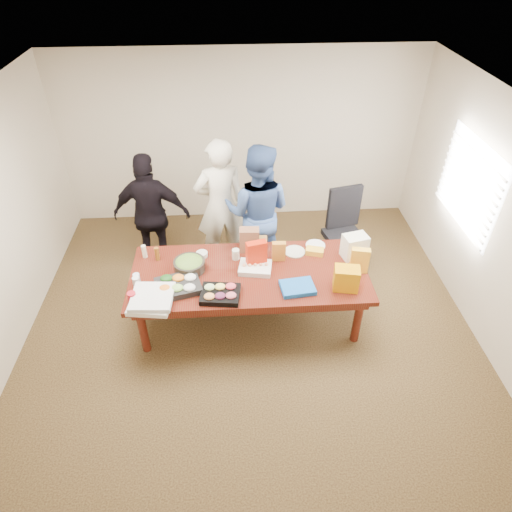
{
  "coord_description": "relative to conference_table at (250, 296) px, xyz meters",
  "views": [
    {
      "loc": [
        -0.17,
        -4.04,
        4.15
      ],
      "look_at": [
        0.09,
        0.1,
        0.92
      ],
      "focal_mm": 31.31,
      "sensor_mm": 36.0,
      "label": 1
    }
  ],
  "objects": [
    {
      "name": "chip_bag_yellow",
      "position": [
        1.29,
        -0.05,
        0.53
      ],
      "size": [
        0.23,
        0.13,
        0.32
      ],
      "primitive_type": "cube",
      "rotation": [
        0.0,
        0.0,
        -0.2
      ],
      "color": "yellow",
      "rests_on": "conference_table"
    },
    {
      "name": "clear_cup_a",
      "position": [
        -1.29,
        -0.15,
        0.43
      ],
      "size": [
        0.1,
        0.1,
        0.11
      ],
      "primitive_type": "cylinder",
      "rotation": [
        0.0,
        0.0,
        -0.2
      ],
      "color": "white",
      "rests_on": "conference_table"
    },
    {
      "name": "wall_back",
      "position": [
        0.0,
        2.5,
        0.98
      ],
      "size": [
        5.5,
        0.04,
        2.7
      ],
      "primitive_type": "cube",
      "color": "beige",
      "rests_on": "floor"
    },
    {
      "name": "chip_bag_red",
      "position": [
        0.09,
        0.12,
        0.55
      ],
      "size": [
        0.26,
        0.15,
        0.35
      ],
      "primitive_type": "cube",
      "rotation": [
        0.0,
        0.0,
        0.24
      ],
      "color": "red",
      "rests_on": "conference_table"
    },
    {
      "name": "banana_bunch",
      "position": [
        0.83,
        0.32,
        0.41
      ],
      "size": [
        0.24,
        0.18,
        0.07
      ],
      "primitive_type": "cube",
      "rotation": [
        0.0,
        0.0,
        -0.28
      ],
      "color": "yellow",
      "rests_on": "conference_table"
    },
    {
      "name": "bread_loaf",
      "position": [
        0.1,
        0.52,
        0.44
      ],
      "size": [
        0.32,
        0.16,
        0.13
      ],
      "primitive_type": "cube",
      "rotation": [
        0.0,
        0.0,
        -0.07
      ],
      "color": "olive",
      "rests_on": "conference_table"
    },
    {
      "name": "dip_bowl_b",
      "position": [
        -0.57,
        0.35,
        0.4
      ],
      "size": [
        0.16,
        0.16,
        0.06
      ],
      "primitive_type": "cylinder",
      "rotation": [
        0.0,
        0.0,
        0.12
      ],
      "color": "silver",
      "rests_on": "conference_table"
    },
    {
      "name": "mayo_jar",
      "position": [
        -0.15,
        0.27,
        0.44
      ],
      "size": [
        0.11,
        0.11,
        0.14
      ],
      "primitive_type": "cylinder",
      "rotation": [
        0.0,
        0.0,
        0.22
      ],
      "color": "beige",
      "rests_on": "conference_table"
    },
    {
      "name": "conference_table",
      "position": [
        0.0,
        0.0,
        0.0
      ],
      "size": [
        2.8,
        1.2,
        0.75
      ],
      "primitive_type": "cube",
      "color": "#4C1C0F",
      "rests_on": "floor"
    },
    {
      "name": "sheet_cake",
      "position": [
        0.07,
        0.04,
        0.41
      ],
      "size": [
        0.42,
        0.34,
        0.07
      ],
      "primitive_type": "cube",
      "rotation": [
        0.0,
        0.0,
        -0.16
      ],
      "color": "white",
      "rests_on": "conference_table"
    },
    {
      "name": "dip_bowl_a",
      "position": [
        0.39,
        0.33,
        0.4
      ],
      "size": [
        0.17,
        0.17,
        0.06
      ],
      "primitive_type": "cylinder",
      "rotation": [
        0.0,
        0.0,
        0.19
      ],
      "color": "beige",
      "rests_on": "conference_table"
    },
    {
      "name": "office_chair",
      "position": [
        1.38,
        0.95,
        0.2
      ],
      "size": [
        0.7,
        0.7,
        1.14
      ],
      "primitive_type": "cube",
      "rotation": [
        0.0,
        0.0,
        0.23
      ],
      "color": "black",
      "rests_on": "floor"
    },
    {
      "name": "fruit_tray",
      "position": [
        -0.34,
        -0.39,
        0.41
      ],
      "size": [
        0.47,
        0.39,
        0.07
      ],
      "primitive_type": "cube",
      "rotation": [
        0.0,
        0.0,
        -0.13
      ],
      "color": "black",
      "rests_on": "conference_table"
    },
    {
      "name": "wall_right",
      "position": [
        2.75,
        0.0,
        0.98
      ],
      "size": [
        0.04,
        5.0,
        2.7
      ],
      "primitive_type": "cube",
      "color": "beige",
      "rests_on": "floor"
    },
    {
      "name": "red_cup",
      "position": [
        -1.3,
        -0.41,
        0.44
      ],
      "size": [
        0.1,
        0.1,
        0.12
      ],
      "primitive_type": "cylinder",
      "rotation": [
        0.0,
        0.0,
        0.12
      ],
      "color": "#B21924",
      "rests_on": "conference_table"
    },
    {
      "name": "grocery_bag_white",
      "position": [
        1.3,
        0.23,
        0.53
      ],
      "size": [
        0.32,
        0.27,
        0.3
      ],
      "primitive_type": "cube",
      "rotation": [
        0.0,
        0.0,
        0.24
      ],
      "color": "white",
      "rests_on": "conference_table"
    },
    {
      "name": "chip_bag_orange",
      "position": [
        0.37,
        0.23,
        0.5
      ],
      "size": [
        0.17,
        0.08,
        0.25
      ],
      "primitive_type": "cube",
      "rotation": [
        0.0,
        0.0,
        -0.02
      ],
      "color": "#BF7724",
      "rests_on": "conference_table"
    },
    {
      "name": "window_blinds",
      "position": [
        2.68,
        0.6,
        1.12
      ],
      "size": [
        0.04,
        1.36,
        1.0
      ],
      "primitive_type": "cube",
      "color": "beige",
      "rests_on": "wall_right"
    },
    {
      "name": "veggie_tray",
      "position": [
        -0.82,
        -0.23,
        0.41
      ],
      "size": [
        0.57,
        0.5,
        0.07
      ],
      "primitive_type": "cube",
      "rotation": [
        0.0,
        0.0,
        0.26
      ],
      "color": "black",
      "rests_on": "conference_table"
    },
    {
      "name": "plate_a",
      "position": [
        0.59,
        0.36,
        0.38
      ],
      "size": [
        0.3,
        0.3,
        0.02
      ],
      "primitive_type": "cylinder",
      "rotation": [
        0.0,
        0.0,
        0.17
      ],
      "color": "beige",
      "rests_on": "conference_table"
    },
    {
      "name": "ranch_bottle",
      "position": [
        -1.27,
        0.38,
        0.46
      ],
      "size": [
        0.07,
        0.07,
        0.17
      ],
      "primitive_type": "cylinder",
      "rotation": [
        0.0,
        0.0,
        0.18
      ],
      "color": "#EFEECA",
      "rests_on": "conference_table"
    },
    {
      "name": "salad_bowl",
      "position": [
        -0.71,
        0.11,
        0.44
      ],
      "size": [
        0.43,
        0.43,
        0.12
      ],
      "primitive_type": "cylinder",
      "rotation": [
        0.0,
        0.0,
        0.18
      ],
      "color": "#2A2720",
      "rests_on": "conference_table"
    },
    {
      "name": "clear_cup_b",
      "position": [
        -1.3,
        -0.08,
        0.43
      ],
      "size": [
        0.09,
        0.09,
        0.11
      ],
      "primitive_type": "cylinder",
      "rotation": [
        0.0,
        0.0,
        -0.24
      ],
      "color": "silver",
      "rests_on": "conference_table"
    },
    {
      "name": "mustard_bottle",
      "position": [
        -0.06,
        0.44,
        0.45
      ],
      "size": [
        0.06,
        0.06,
        0.15
      ],
      "primitive_type": "cylinder",
      "rotation": [
        0.0,
        0.0,
        -0.08
      ],
      "color": "#E7BF00",
      "rests_on": "conference_table"
    },
    {
      "name": "person_center",
      "position": [
        -0.33,
        1.2,
        0.58
      ],
      "size": [
        0.78,
        0.6,
        1.92
      ],
      "primitive_type": "imported",
      "rotation": [
        0.0,
        0.0,
        3.37
      ],
      "color": "#EDE6CD",
      "rests_on": "floor"
    },
    {
      "name": "dressing_bottle",
      "position": [
        -1.11,
        0.32,
        0.46
      ],
      "size": [
        0.06,
        0.06,
        0.18
      ],
      "primitive_type": "cylinder",
      "rotation": [
        0.0,
        0.0,
        0.01
      ],
      "color": "brown",
      "rests_on": "conference_table"
    },
    {
      "name": "floor",
      "position": [
        0.0,
        0.0,
        -0.39
      ],
      "size": [
        5.5,
        5.0,
        0.02
      ],
      "primitive_type": "cube",
      "color": "#47301E",
      "rests_on": "ground"
    },
    {
      "name": "pizza_box_lower",
      "position": [
        -1.09,
        -0.45,
        0.4
      ],
      "size": [
        0.5,
        0.5,
        0.05
      ],
      "primitive_type": "cube",
      "rotation": [
        0.0,
        0.0,
        -0.14
      ],
      "color": "silver",
      "rests_on": "conference_table"
    },
    {
      "name": "person_right",
      "position": [
        0.17,
        1.01,
        0.58
      ],
      "size": [
        1.08,
        0.94,
        1.91
      ],
      "primitive_type": "imported",
      "rotation": [
        0.0,
        0.0,
        2.88
      ],
      "color": "#35518A",
      "rests_on": "floor"
    },
    {
      "name": "chip_bag_blue",
      "position": [
        0.53,
        -0.33,
        0.4
      ],
      "size": [
        0.41,
        0.32,
        0.06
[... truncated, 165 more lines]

